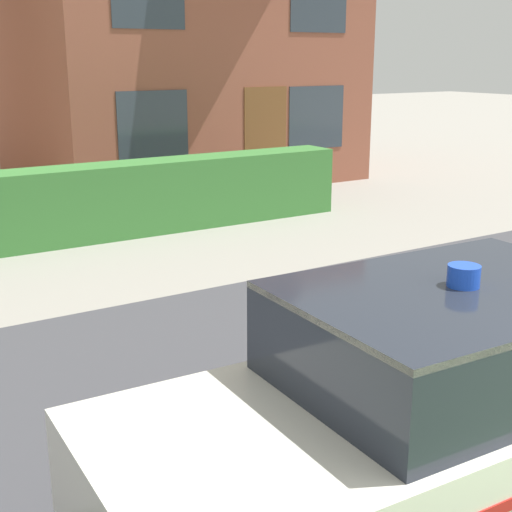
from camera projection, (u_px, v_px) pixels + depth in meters
name	position (u px, v px, depth m)	size (l,w,h in m)	color
road_strip	(353.00, 384.00, 6.05)	(28.00, 5.83, 0.01)	#424247
garden_hedge	(50.00, 208.00, 10.39)	(9.86, 0.72, 1.12)	#3D7F38
police_car	(431.00, 403.00, 4.28)	(4.08, 1.78, 1.51)	black
house_right	(174.00, 20.00, 15.82)	(7.14, 5.99, 6.80)	#93513D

